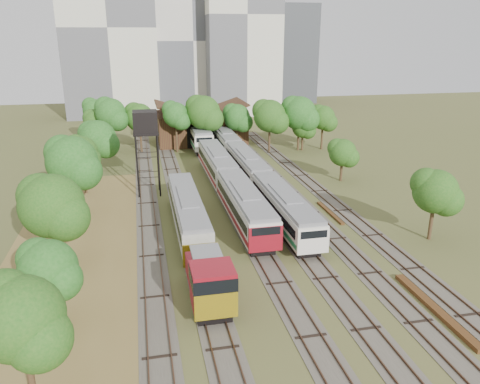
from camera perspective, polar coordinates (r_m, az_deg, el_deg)
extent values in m
plane|color=#475123|center=(36.88, 9.34, -13.04)|extent=(240.00, 240.00, 0.00)
cube|color=brown|center=(42.09, -18.92, -9.61)|extent=(14.00, 60.00, 0.04)
cube|color=#4C473D|center=(57.33, -11.25, -1.35)|extent=(2.60, 80.00, 0.06)
cube|color=#472D1E|center=(57.31, -11.97, -1.31)|extent=(0.08, 80.00, 0.14)
cube|color=#472D1E|center=(57.31, -10.54, -1.22)|extent=(0.08, 80.00, 0.14)
cube|color=#4C473D|center=(57.49, -7.27, -1.08)|extent=(2.60, 80.00, 0.06)
cube|color=#472D1E|center=(57.41, -7.98, -1.04)|extent=(0.08, 80.00, 0.14)
cube|color=#472D1E|center=(57.52, -6.56, -0.95)|extent=(0.08, 80.00, 0.14)
cube|color=#4C473D|center=(58.24, -1.38, -0.67)|extent=(2.60, 80.00, 0.06)
cube|color=#472D1E|center=(58.09, -2.08, -0.64)|extent=(0.08, 80.00, 0.14)
cube|color=#472D1E|center=(58.34, -0.69, -0.54)|extent=(0.08, 80.00, 0.14)
cube|color=#4C473D|center=(59.08, 2.43, -0.40)|extent=(2.60, 80.00, 0.06)
cube|color=#472D1E|center=(58.88, 1.75, -0.37)|extent=(0.08, 80.00, 0.14)
cube|color=#472D1E|center=(59.23, 3.10, -0.27)|extent=(0.08, 80.00, 0.14)
cube|color=#4C473D|center=(60.17, 6.12, -0.14)|extent=(2.60, 80.00, 0.06)
cube|color=#472D1E|center=(59.93, 5.47, -0.10)|extent=(0.08, 80.00, 0.14)
cube|color=#472D1E|center=(60.36, 6.77, -0.01)|extent=(0.08, 80.00, 0.14)
cube|color=#4C473D|center=(61.50, 9.66, 0.11)|extent=(2.60, 80.00, 0.06)
cube|color=#472D1E|center=(61.22, 9.04, 0.15)|extent=(0.08, 80.00, 0.14)
cube|color=#472D1E|center=(61.73, 10.29, 0.24)|extent=(0.08, 80.00, 0.14)
cube|color=black|center=(49.87, 0.56, -3.55)|extent=(2.33, 15.64, 0.85)
cube|color=silver|center=(49.24, 0.57, -1.67)|extent=(3.07, 17.00, 2.65)
cube|color=black|center=(49.14, 0.57, -1.32)|extent=(3.13, 15.64, 0.90)
cube|color=slate|center=(48.74, 0.58, 0.01)|extent=(2.83, 16.66, 0.38)
cube|color=maroon|center=(49.50, 0.57, -2.47)|extent=(3.13, 16.66, 0.48)
cube|color=maroon|center=(41.70, 3.14, -5.74)|extent=(3.11, 0.25, 2.38)
cube|color=black|center=(66.12, -2.78, 2.02)|extent=(2.33, 15.64, 0.85)
cube|color=silver|center=(65.64, -2.81, 3.48)|extent=(3.07, 17.00, 2.65)
cube|color=black|center=(65.56, -2.81, 3.75)|extent=(3.13, 15.64, 0.90)
cube|color=slate|center=(65.27, -2.83, 4.77)|extent=(2.83, 16.66, 0.38)
cube|color=maroon|center=(65.84, -2.80, 2.86)|extent=(3.13, 16.66, 0.48)
cube|color=black|center=(49.77, 5.38, -3.71)|extent=(2.19, 15.64, 0.80)
cube|color=silver|center=(49.18, 5.44, -1.94)|extent=(2.89, 17.00, 2.49)
cube|color=black|center=(49.08, 5.45, -1.61)|extent=(2.95, 15.64, 0.85)
cube|color=slate|center=(48.70, 5.49, -0.37)|extent=(2.66, 16.66, 0.36)
cube|color=#1C713F|center=(49.43, 5.41, -2.70)|extent=(2.95, 16.66, 0.45)
cube|color=silver|center=(41.87, 8.90, -6.03)|extent=(2.93, 0.25, 2.24)
cube|color=black|center=(65.72, 0.84, 1.92)|extent=(2.19, 15.64, 0.80)
cube|color=silver|center=(65.27, 0.84, 3.30)|extent=(2.89, 17.00, 2.49)
cube|color=black|center=(65.19, 0.84, 3.55)|extent=(2.95, 15.64, 0.85)
cube|color=slate|center=(64.91, 0.85, 4.51)|extent=(2.66, 16.66, 0.36)
cube|color=#1C713F|center=(65.46, 0.84, 2.71)|extent=(2.95, 16.66, 0.45)
cube|color=black|center=(82.30, -1.92, 5.31)|extent=(2.19, 15.64, 0.80)
cube|color=silver|center=(81.94, -1.93, 6.43)|extent=(2.89, 17.00, 2.49)
cube|color=black|center=(81.88, -1.93, 6.64)|extent=(2.95, 15.64, 0.85)
cube|color=slate|center=(81.65, -1.94, 7.41)|extent=(2.66, 16.66, 0.36)
cube|color=#1C713F|center=(82.09, -1.92, 5.96)|extent=(2.95, 16.66, 0.45)
cube|color=black|center=(85.93, -5.08, 5.84)|extent=(2.39, 14.72, 0.87)
cube|color=silver|center=(85.56, -5.12, 7.01)|extent=(3.15, 16.00, 2.72)
cube|color=black|center=(85.50, -5.12, 7.22)|extent=(3.21, 14.72, 0.92)
cube|color=slate|center=(85.27, -5.15, 8.03)|extent=(2.90, 15.68, 0.39)
cube|color=#1C713F|center=(85.72, -5.10, 6.51)|extent=(3.21, 15.68, 0.49)
cube|color=silver|center=(77.88, -4.36, 5.79)|extent=(3.19, 0.25, 2.44)
cube|color=black|center=(36.64, -3.93, -12.13)|extent=(2.44, 7.20, 1.00)
cube|color=maroon|center=(36.68, -4.16, -9.71)|extent=(2.77, 4.40, 1.66)
cube|color=maroon|center=(33.41, -3.33, -11.41)|extent=(3.00, 2.88, 3.00)
cube|color=black|center=(33.06, -3.36, -10.33)|extent=(3.05, 2.94, 1.00)
cube|color=gold|center=(32.64, -2.93, -13.67)|extent=(3.00, 0.20, 2.00)
cube|color=gold|center=(39.49, -4.82, -7.66)|extent=(3.00, 0.20, 2.00)
cube|color=slate|center=(35.14, -4.04, -7.69)|extent=(2.22, 3.60, 0.22)
cube|color=black|center=(49.17, -6.34, -4.05)|extent=(2.13, 16.56, 0.77)
cube|color=gray|center=(48.59, -6.40, -2.31)|extent=(2.81, 18.00, 2.42)
cube|color=black|center=(48.48, -6.41, -1.98)|extent=(2.87, 16.56, 0.82)
cube|color=slate|center=(48.12, -6.46, -0.76)|extent=(2.58, 17.64, 0.35)
cylinder|color=black|center=(58.48, -12.41, 2.91)|extent=(0.19, 0.19, 7.73)
cylinder|color=black|center=(58.51, -9.86, 3.08)|extent=(0.19, 0.19, 7.73)
cylinder|color=black|center=(61.00, -12.43, 3.55)|extent=(0.19, 0.19, 7.73)
cylinder|color=black|center=(61.03, -9.98, 3.71)|extent=(0.19, 0.19, 7.73)
cube|color=black|center=(58.85, -11.41, 7.05)|extent=(3.04, 3.04, 0.20)
cube|color=black|center=(58.60, -11.50, 8.39)|extent=(2.90, 2.90, 2.61)
cube|color=#553318|center=(38.05, 22.67, -13.00)|extent=(0.67, 10.01, 0.33)
cube|color=#553318|center=(53.99, 10.93, -2.50)|extent=(0.44, 7.00, 0.23)
cube|color=#3A1E15|center=(89.30, -4.80, 7.84)|extent=(16.00, 11.00, 5.50)
cube|color=#3A1E15|center=(88.33, -7.47, 9.84)|extent=(8.45, 11.55, 2.96)
cube|color=#3A1E15|center=(89.34, -2.28, 10.08)|extent=(8.45, 11.55, 2.96)
cube|color=black|center=(84.10, -4.29, 6.81)|extent=(6.40, 0.15, 4.12)
cylinder|color=#382616|center=(28.00, -24.08, -20.18)|extent=(0.36, 0.36, 4.73)
sphere|color=#1B5015|center=(25.98, -25.16, -13.79)|extent=(4.31, 4.31, 4.31)
cylinder|color=#382616|center=(35.48, -21.81, -12.40)|extent=(0.36, 0.36, 3.41)
sphere|color=#1B5015|center=(34.26, -22.33, -8.60)|extent=(3.95, 3.95, 3.95)
cylinder|color=#382616|center=(43.71, -21.42, -5.72)|extent=(0.36, 0.36, 4.33)
sphere|color=#1B5015|center=(42.52, -21.94, -1.59)|extent=(5.48, 5.48, 5.48)
cylinder|color=#382616|center=(54.60, -19.37, -0.37)|extent=(0.36, 0.36, 4.94)
sphere|color=#1B5015|center=(53.55, -19.80, 3.50)|extent=(5.54, 5.54, 5.54)
cylinder|color=#382616|center=(62.48, -18.43, 1.71)|extent=(0.36, 0.36, 4.23)
sphere|color=#1B5015|center=(61.67, -18.73, 4.61)|extent=(4.03, 4.03, 4.03)
cylinder|color=#382616|center=(72.50, -16.74, 3.95)|extent=(0.36, 0.36, 3.82)
sphere|color=#1B5015|center=(71.86, -16.95, 6.22)|extent=(5.45, 5.45, 5.45)
cylinder|color=#382616|center=(84.77, -16.91, 6.03)|extent=(0.36, 0.36, 4.02)
sphere|color=#1B5015|center=(84.20, -17.10, 8.09)|extent=(4.35, 4.35, 4.35)
cylinder|color=#382616|center=(91.23, -17.09, 7.12)|extent=(0.36, 0.36, 4.87)
sphere|color=#1B5015|center=(90.61, -17.32, 9.45)|extent=(4.22, 4.22, 4.22)
cylinder|color=#382616|center=(82.42, -15.23, 6.35)|extent=(0.36, 0.36, 5.44)
sphere|color=#1B5015|center=(81.68, -15.47, 9.22)|extent=(5.01, 5.01, 5.01)
cylinder|color=#382616|center=(82.63, -11.99, 6.37)|extent=(0.36, 0.36, 4.73)
sphere|color=#1B5015|center=(81.97, -12.16, 8.86)|extent=(4.78, 4.78, 4.78)
cylinder|color=#382616|center=(81.75, -7.73, 6.59)|extent=(0.36, 0.36, 5.04)
sphere|color=#1B5015|center=(81.05, -7.84, 9.28)|extent=(4.32, 4.32, 4.32)
cylinder|color=#382616|center=(81.71, -4.39, 6.79)|extent=(0.36, 0.36, 5.30)
sphere|color=#1B5015|center=(80.99, -4.46, 9.63)|extent=(5.75, 5.75, 5.75)
cylinder|color=#382616|center=(84.19, -0.36, 6.84)|extent=(0.36, 0.36, 4.31)
sphere|color=#1B5015|center=(83.58, -0.37, 9.08)|extent=(4.68, 4.68, 4.68)
cylinder|color=#382616|center=(81.44, 3.60, 6.61)|extent=(0.36, 0.36, 4.87)
sphere|color=#1B5015|center=(80.75, 3.65, 9.23)|extent=(5.53, 5.53, 5.53)
cylinder|color=#382616|center=(82.93, 7.13, 6.81)|extent=(0.36, 0.36, 5.11)
sphere|color=#1B5015|center=(82.23, 7.24, 9.50)|extent=(5.79, 5.79, 5.79)
cylinder|color=#382616|center=(84.42, 9.96, 6.63)|extent=(0.36, 0.36, 4.40)
sphere|color=#1B5015|center=(83.80, 10.09, 8.91)|extent=(4.21, 4.21, 4.21)
cylinder|color=#382616|center=(49.52, 22.29, -3.26)|extent=(0.36, 0.36, 3.92)
sphere|color=#1B5015|center=(48.55, 22.72, 0.07)|extent=(4.28, 4.28, 4.28)
cylinder|color=#382616|center=(66.18, 12.25, 2.67)|extent=(0.36, 0.36, 3.15)
sphere|color=#1B5015|center=(65.58, 12.39, 4.72)|extent=(3.75, 3.75, 3.75)
cylinder|color=#382616|center=(83.25, 7.60, 6.17)|extent=(0.36, 0.36, 3.23)
sphere|color=#1B5015|center=(82.76, 7.67, 7.85)|extent=(3.77, 3.77, 3.77)
cube|color=beige|center=(124.21, -15.70, 18.70)|extent=(22.00, 16.00, 42.00)
cube|color=beige|center=(129.85, -6.20, 17.88)|extent=(20.00, 18.00, 36.00)
cube|color=beige|center=(123.97, 0.03, 20.73)|extent=(18.00, 16.00, 48.00)
cube|color=#3B3E42|center=(146.64, 6.45, 16.36)|extent=(12.00, 12.00, 28.00)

